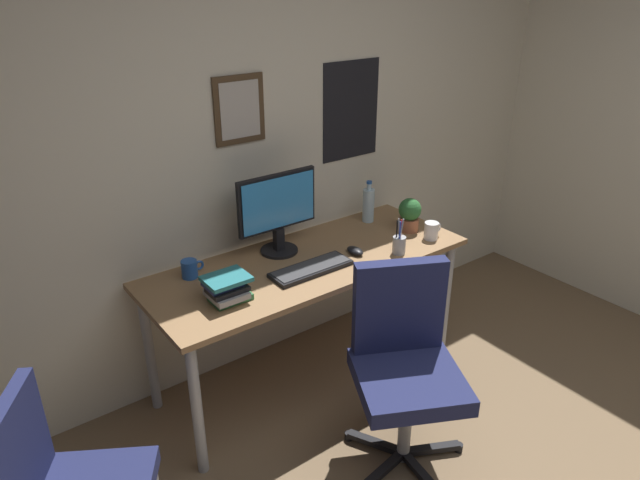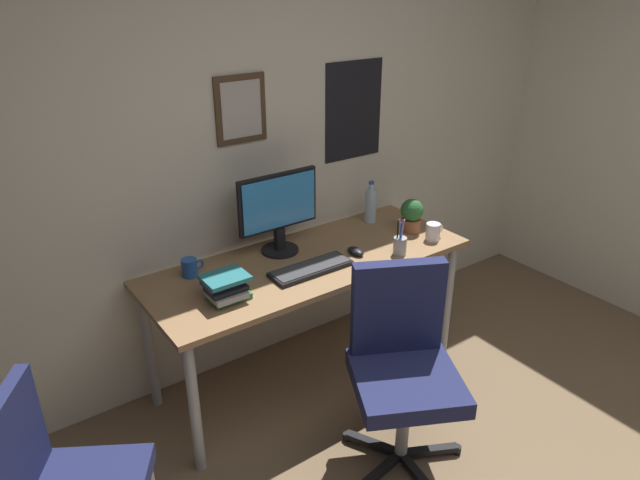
{
  "view_description": "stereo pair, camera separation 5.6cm",
  "coord_description": "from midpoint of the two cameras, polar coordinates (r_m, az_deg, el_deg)",
  "views": [
    {
      "loc": [
        -1.6,
        -0.44,
        2.11
      ],
      "look_at": [
        -0.04,
        1.64,
        0.89
      ],
      "focal_mm": 32.38,
      "sensor_mm": 36.0,
      "label": 1
    },
    {
      "loc": [
        -1.55,
        -0.47,
        2.11
      ],
      "look_at": [
        -0.04,
        1.64,
        0.89
      ],
      "focal_mm": 32.38,
      "sensor_mm": 36.0,
      "label": 2
    }
  ],
  "objects": [
    {
      "name": "coffee_mug_near",
      "position": [
        3.27,
        10.48,
        0.92
      ],
      "size": [
        0.12,
        0.08,
        0.1
      ],
      "color": "white",
      "rests_on": "desk"
    },
    {
      "name": "keyboard",
      "position": [
        2.89,
        -1.44,
        -2.84
      ],
      "size": [
        0.43,
        0.15,
        0.03
      ],
      "color": "black",
      "rests_on": "desk"
    },
    {
      "name": "office_chair",
      "position": [
        2.67,
        7.73,
        -11.44
      ],
      "size": [
        0.62,
        0.62,
        0.95
      ],
      "color": "#1E234C",
      "rests_on": "ground_plane"
    },
    {
      "name": "book_stack_left",
      "position": [
        2.65,
        -9.79,
        -4.78
      ],
      "size": [
        0.2,
        0.18,
        0.12
      ],
      "color": "#33723F",
      "rests_on": "desk"
    },
    {
      "name": "computer_mouse",
      "position": [
        3.06,
        2.97,
        -1.07
      ],
      "size": [
        0.06,
        0.11,
        0.04
      ],
      "color": "black",
      "rests_on": "desk"
    },
    {
      "name": "pen_cup",
      "position": [
        3.07,
        7.31,
        -0.4
      ],
      "size": [
        0.07,
        0.07,
        0.2
      ],
      "color": "#9EA0A5",
      "rests_on": "desk"
    },
    {
      "name": "desk",
      "position": [
        3.04,
        -1.66,
        -3.26
      ],
      "size": [
        1.73,
        0.66,
        0.74
      ],
      "color": "#936D47",
      "rests_on": "ground_plane"
    },
    {
      "name": "coffee_mug_far",
      "position": [
        2.9,
        -13.27,
        -2.79
      ],
      "size": [
        0.12,
        0.08,
        0.09
      ],
      "color": "#2659B2",
      "rests_on": "desk"
    },
    {
      "name": "wall_back",
      "position": [
        3.15,
        -5.65,
        10.16
      ],
      "size": [
        4.4,
        0.1,
        2.6
      ],
      "color": "beige",
      "rests_on": "ground_plane"
    },
    {
      "name": "potted_plant",
      "position": [
        3.34,
        8.37,
        2.6
      ],
      "size": [
        0.13,
        0.13,
        0.2
      ],
      "color": "brown",
      "rests_on": "desk"
    },
    {
      "name": "monitor",
      "position": [
        3.0,
        -4.75,
        2.97
      ],
      "size": [
        0.46,
        0.2,
        0.43
      ],
      "color": "black",
      "rests_on": "desk"
    },
    {
      "name": "water_bottle",
      "position": [
        3.44,
        4.34,
        3.52
      ],
      "size": [
        0.07,
        0.07,
        0.25
      ],
      "color": "silver",
      "rests_on": "desk"
    }
  ]
}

